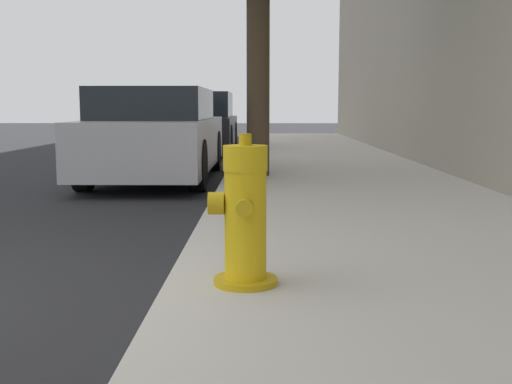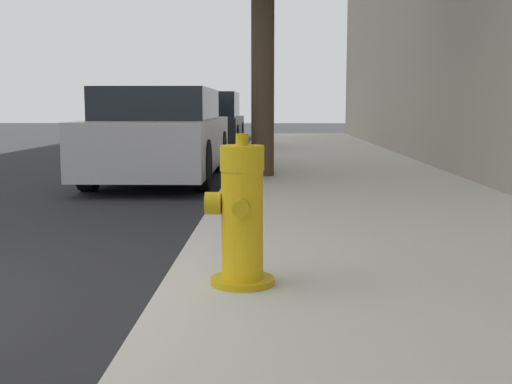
% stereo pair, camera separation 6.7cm
% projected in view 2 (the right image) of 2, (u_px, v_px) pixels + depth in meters
% --- Properties ---
extents(sidewalk_slab, '(3.22, 40.00, 0.15)m').
position_uv_depth(sidewalk_slab, '(472.00, 318.00, 3.19)').
color(sidewalk_slab, beige).
rests_on(sidewalk_slab, ground_plane).
extents(fire_hydrant, '(0.38, 0.37, 0.82)m').
position_uv_depth(fire_hydrant, '(241.00, 217.00, 3.48)').
color(fire_hydrant, '#C39C11').
rests_on(fire_hydrant, sidewalk_slab).
extents(parked_car_near, '(1.73, 4.55, 1.39)m').
position_uv_depth(parked_car_near, '(162.00, 135.00, 9.82)').
color(parked_car_near, '#B7B7BC').
rests_on(parked_car_near, ground_plane).
extents(parked_car_mid, '(1.78, 3.86, 1.45)m').
position_uv_depth(parked_car_mid, '(204.00, 124.00, 15.33)').
color(parked_car_mid, black).
rests_on(parked_car_mid, ground_plane).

